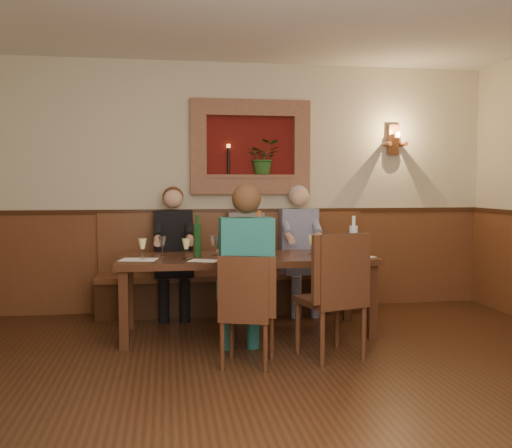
{
  "coord_description": "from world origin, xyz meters",
  "views": [
    {
      "loc": [
        -0.75,
        -3.48,
        1.43
      ],
      "look_at": [
        0.1,
        1.9,
        1.05
      ],
      "focal_mm": 40.0,
      "sensor_mm": 36.0,
      "label": 1
    }
  ],
  "objects": [
    {
      "name": "wine_glass_3",
      "position": [
        0.91,
        1.68,
        0.85
      ],
      "size": [
        0.08,
        0.08,
        0.19
      ],
      "primitive_type": null,
      "color": "white",
      "rests_on": "dining_table"
    },
    {
      "name": "wall_sconce",
      "position": [
        1.9,
        2.93,
        1.94
      ],
      "size": [
        0.25,
        0.2,
        0.35
      ],
      "color": "brown",
      "rests_on": "ground"
    },
    {
      "name": "wall_niche",
      "position": [
        0.24,
        2.94,
        1.81
      ],
      "size": [
        1.36,
        0.3,
        1.06
      ],
      "color": "#59100C",
      "rests_on": "ground"
    },
    {
      "name": "person_bench_mid",
      "position": [
        0.12,
        2.69,
        0.56
      ],
      "size": [
        0.4,
        0.49,
        1.37
      ],
      "color": "#5B5453",
      "rests_on": "ground"
    },
    {
      "name": "wine_glass_4",
      "position": [
        -0.3,
        1.97,
        0.85
      ],
      "size": [
        0.08,
        0.08,
        0.19
      ],
      "primitive_type": null,
      "color": "white",
      "rests_on": "dining_table"
    },
    {
      "name": "chair_near_left",
      "position": [
        -0.13,
        0.9,
        0.26
      ],
      "size": [
        0.5,
        0.5,
        0.89
      ],
      "rotation": [
        0.0,
        0.0,
        -0.33
      ],
      "color": "black",
      "rests_on": "ground"
    },
    {
      "name": "tasting_sheet_d",
      "position": [
        -0.42,
        1.57,
        0.75
      ],
      "size": [
        0.3,
        0.27,
        0.0
      ],
      "primitive_type": "cube",
      "rotation": [
        0.0,
        0.0,
        -0.42
      ],
      "color": "white",
      "rests_on": "dining_table"
    },
    {
      "name": "wine_glass_0",
      "position": [
        -0.58,
        1.68,
        0.85
      ],
      "size": [
        0.08,
        0.08,
        0.19
      ],
      "primitive_type": null,
      "color": "#FFF798",
      "rests_on": "dining_table"
    },
    {
      "name": "wine_glass_2",
      "position": [
        -0.79,
        1.95,
        0.85
      ],
      "size": [
        0.08,
        0.08,
        0.19
      ],
      "primitive_type": null,
      "color": "white",
      "rests_on": "dining_table"
    },
    {
      "name": "wainscoting",
      "position": [
        0.0,
        -0.0,
        0.59
      ],
      "size": [
        6.02,
        6.02,
        1.15
      ],
      "color": "brown",
      "rests_on": "ground"
    },
    {
      "name": "wine_glass_6",
      "position": [
        -0.22,
        1.53,
        0.85
      ],
      "size": [
        0.08,
        0.08,
        0.19
      ],
      "primitive_type": null,
      "color": "#FFF798",
      "rests_on": "dining_table"
    },
    {
      "name": "person_chair_front",
      "position": [
        -0.12,
        1.07,
        0.59
      ],
      "size": [
        0.42,
        0.52,
        1.43
      ],
      "color": "#174B52",
      "rests_on": "ground"
    },
    {
      "name": "ground_plane",
      "position": [
        0.0,
        0.0,
        0.0
      ],
      "size": [
        6.0,
        6.0,
        0.0
      ],
      "primitive_type": "plane",
      "color": "black",
      "rests_on": "ground"
    },
    {
      "name": "water_bottle",
      "position": [
        0.93,
        1.47,
        0.91
      ],
      "size": [
        0.09,
        0.09,
        0.39
      ],
      "rotation": [
        0.0,
        0.0,
        0.16
      ],
      "color": "silver",
      "rests_on": "dining_table"
    },
    {
      "name": "tasting_sheet_b",
      "position": [
        -0.03,
        1.66,
        0.75
      ],
      "size": [
        0.37,
        0.31,
        0.0
      ],
      "primitive_type": "cube",
      "rotation": [
        0.0,
        0.0,
        -0.35
      ],
      "color": "white",
      "rests_on": "dining_table"
    },
    {
      "name": "wine_glass_1",
      "position": [
        0.13,
        1.95,
        0.85
      ],
      "size": [
        0.08,
        0.08,
        0.19
      ],
      "primitive_type": null,
      "color": "#FFF798",
      "rests_on": "dining_table"
    },
    {
      "name": "wine_bottle_green_b",
      "position": [
        -0.46,
        1.88,
        0.91
      ],
      "size": [
        0.08,
        0.08,
        0.4
      ],
      "rotation": [
        0.0,
        0.0,
        0.14
      ],
      "color": "#19471E",
      "rests_on": "dining_table"
    },
    {
      "name": "wine_bottle_green_a",
      "position": [
        0.12,
        1.85,
        0.93
      ],
      "size": [
        0.1,
        0.1,
        0.43
      ],
      "rotation": [
        0.0,
        0.0,
        0.34
      ],
      "color": "#19471E",
      "rests_on": "dining_table"
    },
    {
      "name": "wine_glass_7",
      "position": [
        0.65,
        1.89,
        0.85
      ],
      "size": [
        0.08,
        0.08,
        0.19
      ],
      "primitive_type": null,
      "color": "#FFF798",
      "rests_on": "dining_table"
    },
    {
      "name": "person_bench_right",
      "position": [
        0.73,
        2.69,
        0.59
      ],
      "size": [
        0.42,
        0.51,
        1.42
      ],
      "color": "navy",
      "rests_on": "ground"
    },
    {
      "name": "person_bench_left",
      "position": [
        -0.68,
        2.69,
        0.58
      ],
      "size": [
        0.41,
        0.5,
        1.41
      ],
      "color": "black",
      "rests_on": "ground"
    },
    {
      "name": "spittoon_bucket",
      "position": [
        -0.17,
        1.78,
        0.87
      ],
      "size": [
        0.21,
        0.21,
        0.24
      ],
      "primitive_type": "cylinder",
      "rotation": [
        0.0,
        0.0,
        0.03
      ],
      "color": "red",
      "rests_on": "dining_table"
    },
    {
      "name": "tasting_sheet_c",
      "position": [
        1.01,
        1.61,
        0.75
      ],
      "size": [
        0.37,
        0.33,
        0.0
      ],
      "primitive_type": "cube",
      "rotation": [
        0.0,
        0.0,
        0.43
      ],
      "color": "white",
      "rests_on": "dining_table"
    },
    {
      "name": "wine_glass_5",
      "position": [
        -0.97,
        1.75,
        0.85
      ],
      "size": [
        0.08,
        0.08,
        0.19
      ],
      "primitive_type": null,
      "color": "#FFF798",
      "rests_on": "dining_table"
    },
    {
      "name": "tasting_sheet_a",
      "position": [
        -1.0,
        1.73,
        0.75
      ],
      "size": [
        0.36,
        0.29,
        0.0
      ],
      "primitive_type": "cube",
      "rotation": [
        0.0,
        0.0,
        -0.21
      ],
      "color": "white",
      "rests_on": "dining_table"
    },
    {
      "name": "bench",
      "position": [
        0.0,
        2.79,
        0.33
      ],
      "size": [
        3.0,
        0.45,
        1.11
      ],
      "color": "#381E0F",
      "rests_on": "ground"
    },
    {
      "name": "room_shell",
      "position": [
        0.0,
        0.0,
        1.89
      ],
      "size": [
        6.04,
        6.04,
        2.82
      ],
      "color": "beige",
      "rests_on": "ground"
    },
    {
      "name": "dining_table",
      "position": [
        0.0,
        1.85,
        0.68
      ],
      "size": [
        2.4,
        0.9,
        0.75
      ],
      "color": "black",
      "rests_on": "ground"
    },
    {
      "name": "chair_near_right",
      "position": [
        0.59,
        1.0,
        0.3
      ],
      "size": [
        0.57,
        0.57,
        1.04
      ],
      "rotation": [
        0.0,
        0.0,
        0.28
      ],
      "color": "black",
      "rests_on": "ground"
    }
  ]
}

